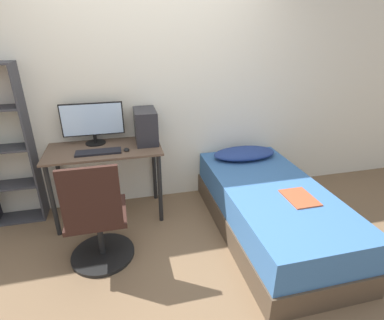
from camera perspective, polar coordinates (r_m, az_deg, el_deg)
The scene contains 11 objects.
ground_plane at distance 2.62m, azimuth -2.87°, elevation -22.01°, with size 14.00×14.00×0.00m, color brown.
wall_back at distance 3.26m, azimuth -8.16°, elevation 12.68°, with size 8.00×0.05×2.50m.
desk at distance 3.14m, azimuth -16.16°, elevation 0.00°, with size 1.12×0.56×0.78m.
office_chair at distance 2.66m, azimuth -17.49°, elevation -11.79°, with size 0.55×0.55×0.98m.
bed at distance 3.04m, azimuth 14.64°, elevation -9.19°, with size 0.94×1.91×0.51m.
pillow at distance 3.45m, azimuth 9.94°, elevation 1.27°, with size 0.72×0.36×0.11m.
magazine at distance 2.79m, azimuth 19.81°, elevation -6.76°, with size 0.24×0.32×0.01m.
monitor at distance 3.18m, azimuth -18.38°, elevation 6.96°, with size 0.61×0.20×0.42m.
keyboard at distance 2.99m, azimuth -17.38°, elevation 1.46°, with size 0.42×0.14×0.02m.
pc_tower at distance 3.11m, azimuth -8.82°, elevation 6.38°, with size 0.22×0.36×0.34m.
mouse at distance 2.98m, azimuth -12.37°, elevation 1.95°, with size 0.06×0.09×0.02m.
Camera 1 is at (-0.31, -1.79, 1.88)m, focal length 28.00 mm.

